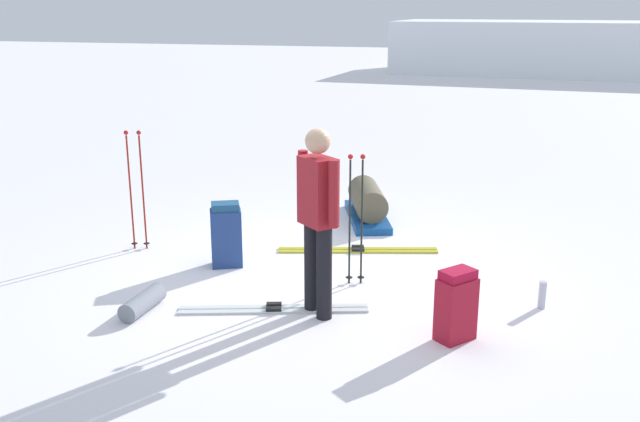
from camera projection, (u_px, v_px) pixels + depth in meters
name	position (u px, v px, depth m)	size (l,w,h in m)	color
ground_plane	(320.00, 276.00, 7.37)	(80.00, 80.00, 0.00)	white
distant_snow_ridge	(564.00, 48.00, 28.36)	(13.20, 5.00, 2.06)	white
skier_standing	(318.00, 213.00, 6.20)	(0.45, 0.40, 1.70)	black
ski_pair_near	(274.00, 309.00, 6.54)	(1.70, 0.69, 0.05)	silver
ski_pair_far	(358.00, 250.00, 8.10)	(1.79, 0.65, 0.05)	gold
backpack_large_dark	(456.00, 306.00, 5.89)	(0.36, 0.37, 0.62)	maroon
backpack_bright	(226.00, 235.00, 7.57)	(0.39, 0.35, 0.70)	navy
ski_poles_planted_near	(136.00, 184.00, 7.98)	(0.20, 0.11, 1.37)	maroon
ski_poles_planted_far	(356.00, 213.00, 6.98)	(0.18, 0.10, 1.32)	black
gear_sled	(367.00, 203.00, 9.21)	(0.89, 1.43, 0.49)	navy
sleeping_mat_rolled	(143.00, 303.00, 6.48)	(0.18, 0.18, 0.55)	slate
thermos_bottle	(542.00, 295.00, 6.55)	(0.07, 0.07, 0.26)	#B1B3C5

